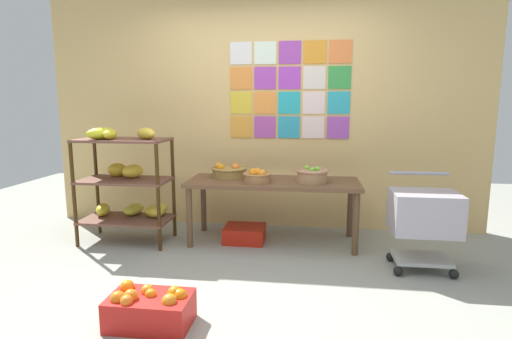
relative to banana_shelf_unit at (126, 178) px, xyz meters
name	(u,v)px	position (x,y,z in m)	size (l,w,h in m)	color
ground	(240,285)	(1.33, -0.89, -0.66)	(9.16, 9.16, 0.00)	gray
back_wall_with_art	(264,107)	(1.33, 0.72, 0.72)	(4.95, 0.07, 2.76)	#DFB670
banana_shelf_unit	(126,178)	(0.00, 0.00, 0.00)	(0.90, 0.54, 1.18)	#3E260D
display_table	(273,187)	(1.50, 0.15, -0.09)	(1.73, 0.65, 0.65)	brown
fruit_basket_right	(229,171)	(1.01, 0.29, 0.04)	(0.38, 0.38, 0.15)	#9E7D41
fruit_basket_centre	(257,176)	(1.35, 0.04, 0.05)	(0.28, 0.28, 0.15)	#A4754A
fruit_basket_left	(312,175)	(1.89, 0.12, 0.05)	(0.32, 0.32, 0.15)	tan
produce_crate_under_table	(245,234)	(1.21, 0.12, -0.58)	(0.41, 0.34, 0.16)	#B61E10
orange_crate_foreground	(150,308)	(0.86, -1.53, -0.55)	(0.53, 0.32, 0.26)	red
shopping_cart	(424,216)	(2.82, -0.39, -0.19)	(0.54, 0.46, 0.82)	black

